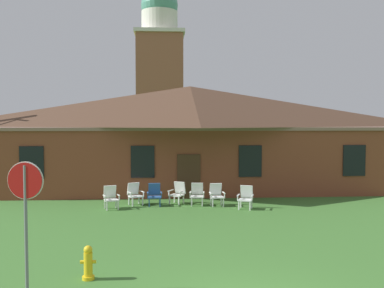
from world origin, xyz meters
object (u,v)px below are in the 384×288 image
lawn_chair_by_porch (111,197)px  lawn_chair_middle (178,192)px  lawn_chair_far_side (216,194)px  lawn_chair_near_door (135,193)px  lawn_chair_left_end (154,194)px  fire_hydrant (88,263)px  lawn_chair_right_end (197,194)px  lawn_chair_under_eave (246,197)px  stop_sign (25,199)px

lawn_chair_by_porch → lawn_chair_middle: 3.00m
lawn_chair_middle → lawn_chair_far_side: (1.65, -0.60, 0.00)m
lawn_chair_near_door → lawn_chair_middle: (1.89, 0.17, 0.00)m
lawn_chair_by_porch → lawn_chair_left_end: size_ratio=1.00×
lawn_chair_middle → fire_hydrant: lawn_chair_middle is taller
lawn_chair_left_end → lawn_chair_right_end: same height
lawn_chair_by_porch → lawn_chair_near_door: bearing=40.8°
lawn_chair_middle → lawn_chair_under_eave: same height
lawn_chair_under_eave → lawn_chair_middle: bearing=154.5°
lawn_chair_near_door → lawn_chair_left_end: 0.89m
lawn_chair_under_eave → stop_sign: bearing=-126.5°
lawn_chair_middle → lawn_chair_far_side: same height
lawn_chair_by_porch → lawn_chair_far_side: bearing=4.8°
lawn_chair_right_end → lawn_chair_far_side: (0.83, -0.18, 0.00)m
lawn_chair_middle → fire_hydrant: size_ratio=1.21×
lawn_chair_under_eave → fire_hydrant: (-5.17, -7.86, -0.12)m
stop_sign → fire_hydrant: 2.12m
lawn_chair_by_porch → lawn_chair_right_end: 3.70m
stop_sign → lawn_chair_middle: size_ratio=2.93×
lawn_chair_near_door → lawn_chair_right_end: same height
lawn_chair_left_end → lawn_chair_under_eave: same height
stop_sign → lawn_chair_far_side: bearing=60.8°
lawn_chair_right_end → lawn_chair_far_side: 0.85m
lawn_chair_left_end → fire_hydrant: size_ratio=1.21×
lawn_chair_near_door → lawn_chair_under_eave: same height
lawn_chair_middle → lawn_chair_under_eave: 3.10m
fire_hydrant → lawn_chair_by_porch: bearing=93.2°
stop_sign → lawn_chair_right_end: bearing=65.3°
lawn_chair_right_end → stop_sign: bearing=-114.7°
lawn_chair_middle → lawn_chair_under_eave: (2.79, -1.33, 0.00)m
lawn_chair_near_door → lawn_chair_under_eave: (4.69, -1.17, 0.00)m
lawn_chair_left_end → lawn_chair_middle: (1.03, 0.40, 0.00)m
stop_sign → lawn_chair_middle: (3.54, 9.91, -1.50)m
lawn_chair_far_side → lawn_chair_by_porch: bearing=-175.2°
lawn_chair_right_end → lawn_chair_under_eave: 2.17m
lawn_chair_by_porch → lawn_chair_right_end: (3.66, 0.56, 0.00)m
lawn_chair_by_porch → lawn_chair_under_eave: 5.64m
lawn_chair_middle → lawn_chair_far_side: size_ratio=1.00×
stop_sign → lawn_chair_middle: 10.63m
lawn_chair_by_porch → lawn_chair_near_door: (0.94, 0.81, 0.00)m
lawn_chair_right_end → lawn_chair_under_eave: size_ratio=1.00×
stop_sign → lawn_chair_near_door: size_ratio=2.93×
lawn_chair_middle → lawn_chair_far_side: 1.76m
lawn_chair_by_porch → lawn_chair_left_end: same height
lawn_chair_by_porch → lawn_chair_far_side: same height
lawn_chair_middle → lawn_chair_far_side: bearing=-20.0°
lawn_chair_left_end → fire_hydrant: lawn_chair_left_end is taller
lawn_chair_by_porch → lawn_chair_left_end: (1.80, 0.58, 0.00)m
stop_sign → fire_hydrant: (1.16, 0.71, -1.62)m
lawn_chair_near_door → lawn_chair_left_end: (0.86, -0.23, 0.00)m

